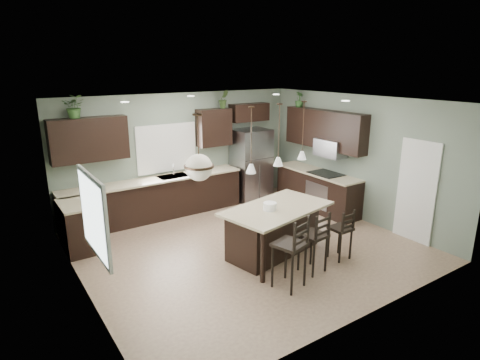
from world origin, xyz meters
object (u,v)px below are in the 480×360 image
at_px(plant_back_left, 74,106).
at_px(bar_stool_left, 289,252).
at_px(kitchen_island, 276,231).
at_px(refrigerator, 251,165).
at_px(bar_stool_right, 340,234).
at_px(bar_stool_center, 313,242).
at_px(serving_dish, 270,206).

bearing_deg(plant_back_left, bar_stool_left, -63.03).
distance_m(kitchen_island, plant_back_left, 4.61).
height_order(refrigerator, bar_stool_right, refrigerator).
relative_size(refrigerator, bar_stool_left, 1.53).
bearing_deg(bar_stool_center, refrigerator, 63.77).
bearing_deg(refrigerator, plant_back_left, 177.16).
xyz_separation_m(bar_stool_right, plant_back_left, (-3.50, 3.86, 2.15)).
distance_m(bar_stool_left, plant_back_left, 5.03).
bearing_deg(serving_dish, bar_stool_center, -69.98).
relative_size(refrigerator, bar_stool_right, 1.92).
relative_size(serving_dish, bar_stool_right, 0.25).
distance_m(bar_stool_right, plant_back_left, 5.64).
bearing_deg(bar_stool_left, kitchen_island, 45.67).
bearing_deg(kitchen_island, plant_back_left, 119.30).
bearing_deg(bar_stool_right, plant_back_left, 131.91).
bearing_deg(serving_dish, bar_stool_left, -110.72).
xyz_separation_m(bar_stool_center, plant_back_left, (-2.75, 3.93, 2.09)).
height_order(refrigerator, kitchen_island, refrigerator).
bearing_deg(plant_back_left, bar_stool_center, -55.02).
relative_size(bar_stool_left, bar_stool_right, 1.26).
relative_size(bar_stool_left, plant_back_left, 2.58).
bearing_deg(bar_stool_right, refrigerator, 80.09).
bearing_deg(refrigerator, bar_stool_left, -117.60).
xyz_separation_m(serving_dish, bar_stool_right, (1.04, -0.74, -0.51)).
relative_size(bar_stool_center, bar_stool_right, 1.14).
height_order(bar_stool_center, bar_stool_right, bar_stool_center).
xyz_separation_m(bar_stool_left, plant_back_left, (-2.09, 4.10, 2.03)).
distance_m(kitchen_island, serving_dish, 0.57).
bearing_deg(kitchen_island, serving_dish, 180.00).
height_order(kitchen_island, bar_stool_right, bar_stool_right).
bearing_deg(refrigerator, kitchen_island, -117.06).
bearing_deg(bar_stool_center, bar_stool_right, -0.61).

